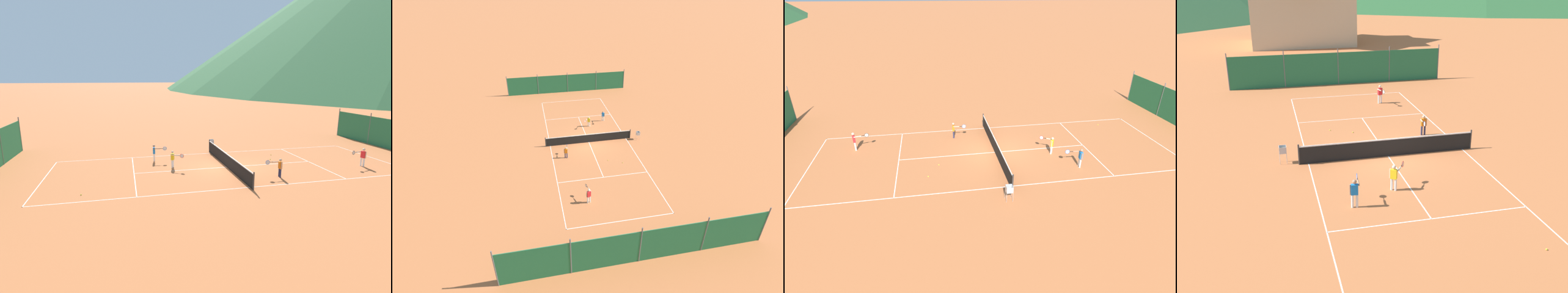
{
  "view_description": "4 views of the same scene",
  "coord_description": "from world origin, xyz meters",
  "views": [
    {
      "loc": [
        19.46,
        -6.8,
        6.22
      ],
      "look_at": [
        -1.36,
        -1.94,
        1.28
      ],
      "focal_mm": 28.0,
      "sensor_mm": 36.0,
      "label": 1
    },
    {
      "loc": [
        5.74,
        27.51,
        16.08
      ],
      "look_at": [
        0.51,
        1.96,
        0.67
      ],
      "focal_mm": 28.0,
      "sensor_mm": 36.0,
      "label": 2
    },
    {
      "loc": [
        -17.84,
        4.05,
        9.92
      ],
      "look_at": [
        -0.75,
        1.15,
        0.93
      ],
      "focal_mm": 28.0,
      "sensor_mm": 36.0,
      "label": 3
    },
    {
      "loc": [
        -5.82,
        -20.89,
        9.27
      ],
      "look_at": [
        -0.94,
        -0.46,
        0.81
      ],
      "focal_mm": 42.0,
      "sensor_mm": 36.0,
      "label": 4
    }
  ],
  "objects": [
    {
      "name": "player_near_service",
      "position": [
        1.96,
        9.36,
        0.76
      ],
      "size": [
        0.43,
        1.11,
        1.31
      ],
      "color": "white",
      "rests_on": "ground"
    },
    {
      "name": "tennis_ball_service_box",
      "position": [
        -2.35,
        4.54,
        0.03
      ],
      "size": [
        0.07,
        0.07,
        0.07
      ],
      "primitive_type": "sphere",
      "color": "#CCE033",
      "rests_on": "ground"
    },
    {
      "name": "tennis_ball_by_net_right",
      "position": [
        -1.1,
        3.86,
        0.03
      ],
      "size": [
        0.07,
        0.07,
        0.07
      ],
      "primitive_type": "sphere",
      "color": "#CCE033",
      "rests_on": "ground"
    },
    {
      "name": "windscreen_fence_near",
      "position": [
        -0.0,
        -15.5,
        1.31
      ],
      "size": [
        17.28,
        0.08,
        2.9
      ],
      "color": "#236B42",
      "rests_on": "ground"
    },
    {
      "name": "ground_plane",
      "position": [
        0.0,
        0.0,
        0.0
      ],
      "size": [
        600.0,
        600.0,
        0.0
      ],
      "primitive_type": "plane",
      "color": "#BC6638"
    },
    {
      "name": "ball_hopper",
      "position": [
        -5.3,
        0.39,
        0.65
      ],
      "size": [
        0.36,
        0.36,
        0.89
      ],
      "color": "#B7B7BC",
      "rests_on": "ground"
    },
    {
      "name": "court_line_markings",
      "position": [
        0.0,
        0.0,
        0.0
      ],
      "size": [
        8.25,
        23.85,
        0.01
      ],
      "color": "white",
      "rests_on": "ground"
    },
    {
      "name": "windscreen_fence_far",
      "position": [
        -0.0,
        15.5,
        1.31
      ],
      "size": [
        17.28,
        0.08,
        2.9
      ],
      "color": "#236B42",
      "rests_on": "ground"
    },
    {
      "name": "player_far_baseline",
      "position": [
        2.78,
        2.51,
        0.7
      ],
      "size": [
        0.44,
        0.99,
        1.19
      ],
      "color": "#23284C",
      "rests_on": "ground"
    },
    {
      "name": "tennis_net",
      "position": [
        0.0,
        0.0,
        0.5
      ],
      "size": [
        9.18,
        0.08,
        1.06
      ],
      "color": "#2D2D2D",
      "rests_on": "ground"
    },
    {
      "name": "tennis_ball_near_corner",
      "position": [
        3.16,
        -9.3,
        0.03
      ],
      "size": [
        0.07,
        0.07,
        0.07
      ],
      "primitive_type": "sphere",
      "color": "#CCE033",
      "rests_on": "ground"
    },
    {
      "name": "player_near_baseline",
      "position": [
        -2.71,
        -4.76,
        0.73
      ],
      "size": [
        0.5,
        1.02,
        1.25
      ],
      "color": "white",
      "rests_on": "ground"
    },
    {
      "name": "player_far_service",
      "position": [
        -0.73,
        -3.68,
        0.7
      ],
      "size": [
        0.83,
        0.82,
        1.2
      ],
      "color": "white",
      "rests_on": "ground"
    }
  ]
}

